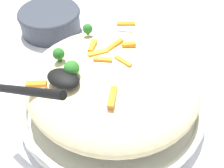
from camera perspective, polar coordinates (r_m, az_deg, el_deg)
The scene contains 17 objects.
ground_plane at distance 0.56m, azimuth -0.00°, elevation -5.19°, with size 2.40×2.40×0.00m, color silver.
serving_bowl at distance 0.54m, azimuth -0.00°, elevation -3.86°, with size 0.35×0.35×0.04m.
pasta_mound at distance 0.50m, azimuth -0.00°, elevation 0.21°, with size 0.31×0.30×0.09m, color beige.
carrot_piece_0 at distance 0.51m, azimuth 3.25°, elevation 7.93°, with size 0.02×0.01×0.01m, color orange.
carrot_piece_1 at distance 0.50m, azimuth -2.89°, elevation 6.28°, with size 0.04×0.01×0.01m, color orange.
carrot_piece_2 at distance 0.48m, azimuth -1.98°, elevation 4.86°, with size 0.03×0.01×0.01m, color orange.
carrot_piece_3 at distance 0.48m, azimuth 2.26°, elevation 4.58°, with size 0.03×0.01×0.01m, color orange.
carrot_piece_4 at distance 0.51m, azimuth 0.48°, elevation 7.75°, with size 0.04×0.01×0.01m, color orange.
carrot_piece_5 at distance 0.46m, azimuth -15.02°, elevation -0.04°, with size 0.03×0.01×0.01m, color orange.
carrot_piece_6 at distance 0.42m, azimuth 0.08°, elevation -2.65°, with size 0.04×0.01×0.01m, color orange.
carrot_piece_7 at distance 0.51m, azimuth -3.97°, elevation 7.59°, with size 0.03×0.01×0.01m, color orange.
carrot_piece_8 at distance 0.58m, azimuth 2.85°, elevation 12.01°, with size 0.04×0.01×0.01m, color orange.
broccoli_floret_0 at distance 0.45m, azimuth -8.12°, elevation 3.11°, with size 0.03×0.03×0.03m.
broccoli_floret_1 at distance 0.49m, azimuth -10.70°, elevation 5.94°, with size 0.02×0.02×0.03m.
broccoli_floret_2 at distance 0.55m, azimuth -4.95°, elevation 11.00°, with size 0.02×0.02×0.02m.
serving_spoon at distance 0.43m, azimuth -12.14°, elevation 0.30°, with size 0.15×0.10×0.08m.
companion_bowl at distance 0.76m, azimuth -12.39°, elevation 12.60°, with size 0.16×0.16×0.06m.
Camera 1 is at (0.18, -0.31, 0.43)m, focal length 45.39 mm.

